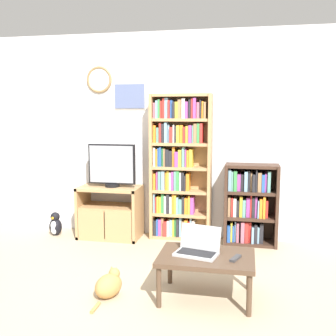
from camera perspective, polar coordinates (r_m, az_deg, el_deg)
ground_plane at (r=3.47m, az=-3.68°, el=-19.34°), size 18.00×18.00×0.00m
wall_back at (r=5.03m, az=1.97°, el=4.75°), size 5.74×0.09×2.60m
tv_stand at (r=5.12m, az=-8.43°, el=-6.33°), size 0.78×0.46×0.66m
television at (r=5.01m, az=-8.15°, el=0.35°), size 0.60×0.18×0.54m
bookshelf_tall at (r=4.92m, az=1.50°, el=0.22°), size 0.76×0.24×1.82m
bookshelf_short at (r=4.90m, az=11.68°, el=-5.21°), size 0.63×0.32×0.98m
coffee_table at (r=3.47m, az=5.58°, el=-13.16°), size 0.81×0.56×0.39m
laptop at (r=3.47m, az=4.37°, el=-11.35°), size 0.40×0.32×0.23m
remote_near_laptop at (r=3.39m, az=9.78°, el=-12.77°), size 0.10×0.17×0.02m
cat at (r=3.60m, az=-8.51°, el=-16.43°), size 0.28×0.47×0.25m
penguin_figurine at (r=5.39m, az=-16.04°, el=-7.93°), size 0.17×0.15×0.31m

